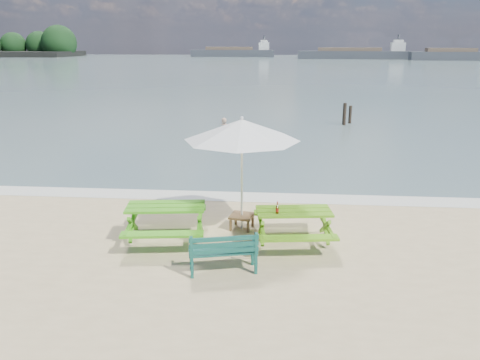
# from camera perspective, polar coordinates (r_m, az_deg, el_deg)

# --- Properties ---
(sea) EXTENTS (300.00, 300.00, 0.00)m
(sea) POSITION_cam_1_polar(r_m,az_deg,el_deg) (93.61, 4.41, 13.73)
(sea) COLOR slate
(sea) RESTS_ON ground
(foam_strip) EXTENTS (22.00, 0.90, 0.01)m
(foam_strip) POSITION_cam_1_polar(r_m,az_deg,el_deg) (13.84, 1.13, -2.08)
(foam_strip) COLOR silver
(foam_strip) RESTS_ON ground
(picnic_table_left) EXTENTS (1.99, 2.17, 0.84)m
(picnic_table_left) POSITION_cam_1_polar(r_m,az_deg,el_deg) (10.93, -8.96, -5.25)
(picnic_table_left) COLOR #3F9817
(picnic_table_left) RESTS_ON ground
(picnic_table_right) EXTENTS (1.88, 2.05, 0.80)m
(picnic_table_right) POSITION_cam_1_polar(r_m,az_deg,el_deg) (10.70, 6.51, -5.75)
(picnic_table_right) COLOR #5A9817
(picnic_table_right) RESTS_ON ground
(park_bench) EXTENTS (1.42, 0.75, 0.83)m
(park_bench) POSITION_cam_1_polar(r_m,az_deg,el_deg) (9.45, -2.07, -9.63)
(park_bench) COLOR #11473E
(park_bench) RESTS_ON ground
(side_table) EXTENTS (0.64, 0.64, 0.36)m
(side_table) POSITION_cam_1_polar(r_m,az_deg,el_deg) (11.52, 0.22, -5.06)
(side_table) COLOR brown
(side_table) RESTS_ON ground
(patio_umbrella) EXTENTS (3.22, 3.22, 2.70)m
(patio_umbrella) POSITION_cam_1_polar(r_m,az_deg,el_deg) (10.89, 0.23, 6.13)
(patio_umbrella) COLOR silver
(patio_umbrella) RESTS_ON ground
(beer_bottle) EXTENTS (0.07, 0.07, 0.27)m
(beer_bottle) POSITION_cam_1_polar(r_m,az_deg,el_deg) (10.29, 4.56, -3.63)
(beer_bottle) COLOR brown
(beer_bottle) RESTS_ON picnic_table_right
(swimmer) EXTENTS (0.69, 0.53, 1.70)m
(swimmer) POSITION_cam_1_polar(r_m,az_deg,el_deg) (26.32, -1.95, 5.78)
(swimmer) COLOR tan
(swimmer) RESTS_ON ground
(mooring_pilings) EXTENTS (0.59, 0.79, 1.42)m
(mooring_pilings) POSITION_cam_1_polar(r_m,az_deg,el_deg) (26.87, 12.87, 7.62)
(mooring_pilings) COLOR black
(mooring_pilings) RESTS_ON ground
(cargo_ships) EXTENTS (147.43, 28.82, 4.40)m
(cargo_ships) POSITION_cam_1_polar(r_m,az_deg,el_deg) (142.68, 26.26, 13.54)
(cargo_ships) COLOR #373A41
(cargo_ships) RESTS_ON ground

